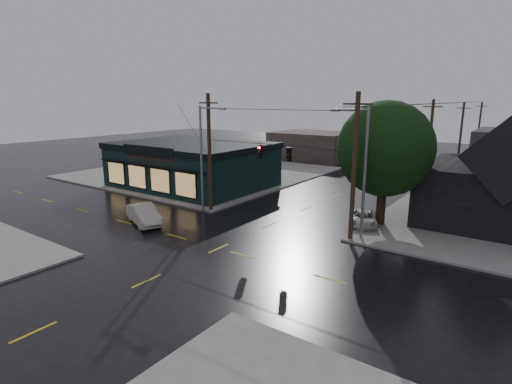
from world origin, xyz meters
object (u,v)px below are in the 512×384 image
Objects in this scene: utility_pole_ne at (350,241)px; suv_silver at (364,218)px; corner_tree at (385,149)px; utility_pole_nw at (211,211)px; sedan_cream at (144,214)px.

suv_silver is at bearing 97.51° from utility_pole_ne.
utility_pole_nw is at bearing -160.91° from corner_tree.
sedan_cream is at bearing -107.56° from utility_pole_nw.
corner_tree is 0.93× the size of utility_pole_ne.
corner_tree reaches higher than suv_silver.
utility_pole_ne reaches higher than sedan_cream.
suv_silver is (-1.00, -0.88, -5.41)m from corner_tree.
corner_tree is 2.24× the size of suv_silver.
corner_tree is at bearing 19.10° from suv_silver.
utility_pole_nw is 13.08m from suv_silver.
utility_pole_nw reaches higher than sedan_cream.
utility_pole_nw reaches higher than suv_silver.
sedan_cream is 1.11× the size of suv_silver.
utility_pole_ne is at bearing -96.11° from corner_tree.
utility_pole_nw is 13.00m from utility_pole_ne.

